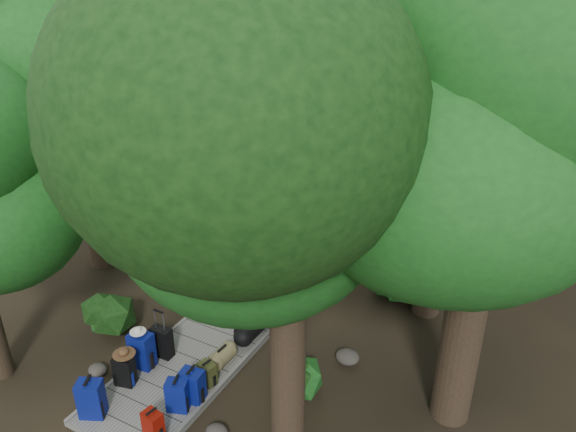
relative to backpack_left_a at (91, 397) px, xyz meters
The scene contains 49 objects.
ground 4.69m from the backpack_left_a, 82.11° to the left, with size 120.00×120.00×0.00m, color black.
sand_beach 20.63m from the backpack_left_a, 88.22° to the left, with size 40.00×22.00×0.02m, color #C7AF87.
water_bay 43.14m from the backpack_left_a, 136.64° to the left, with size 50.00×60.00×0.02m, color #294355.
distant_hill 65.71m from the backpack_left_a, 126.80° to the left, with size 32.00×16.00×12.00m, color black.
boardwalk 5.67m from the backpack_left_a, 83.50° to the left, with size 2.00×12.00×0.12m, color gray.
backpack_left_a is the anchor object (origin of this frame).
backpack_left_b 0.90m from the backpack_left_a, 93.45° to the left, with size 0.38×0.27×0.70m, color black, non-canonical shape.
backpack_left_c 1.46m from the backpack_left_a, 93.95° to the left, with size 0.46×0.33×0.86m, color #070B7C, non-canonical shape.
backpack_right_a 1.34m from the backpack_left_a, ahead, with size 0.35×0.25×0.62m, color #7D0C00, non-canonical shape.
backpack_right_b 1.54m from the backpack_left_a, 33.99° to the left, with size 0.40×0.28×0.71m, color #070B7C, non-canonical shape.
backpack_right_c 1.81m from the backpack_left_a, 40.77° to the left, with size 0.43×0.30×0.73m, color #070B7C, non-canonical shape.
backpack_right_d 2.15m from the backpack_left_a, 51.14° to the left, with size 0.33×0.24×0.51m, color #363D19, non-canonical shape.
duffel_right_khaki 2.63m from the backpack_left_a, 60.97° to the left, with size 0.35×0.52×0.35m, color olive, non-canonical shape.
duffel_right_black 3.58m from the backpack_left_a, 68.01° to the left, with size 0.45×0.72×0.45m, color black, non-canonical shape.
suitcase_on_boardwalk 1.90m from the backpack_left_a, 88.58° to the left, with size 0.44×0.24×0.68m, color black, non-canonical shape.
lone_suitcase_on_sand 12.54m from the backpack_left_a, 85.66° to the left, with size 0.43×0.24×0.67m, color black, non-canonical shape.
hat_brown 1.00m from the backpack_left_a, 92.09° to the left, with size 0.44×0.44×0.13m, color #51351E, non-canonical shape.
hat_white 1.52m from the backpack_left_a, 94.44° to the left, with size 0.33×0.33×0.11m, color silver, non-canonical shape.
kayak 15.34m from the backpack_left_a, 98.41° to the left, with size 0.76×3.49×0.35m, color #B7330F.
sun_lounger 15.58m from the backpack_left_a, 77.90° to the left, with size 0.59×1.84×0.59m, color silver, non-canonical shape.
tree_right_a 5.04m from the backpack_left_a, 18.38° to the left, with size 4.87×4.87×8.11m, color black, non-canonical shape.
tree_right_b 7.93m from the backpack_left_a, 29.83° to the left, with size 5.60×5.60×10.00m, color black, non-canonical shape.
tree_right_c 8.64m from the backpack_left_a, 54.88° to the left, with size 5.33×5.33×9.22m, color black, non-canonical shape.
tree_right_d 11.88m from the backpack_left_a, 56.93° to the left, with size 6.33×6.33×11.61m, color black, non-canonical shape.
tree_right_e 13.19m from the backpack_left_a, 66.00° to the left, with size 5.62×5.62×10.12m, color black, non-canonical shape.
tree_left_b 7.32m from the backpack_left_a, 133.33° to the left, with size 5.58×5.58×10.05m, color black, non-canonical shape.
tree_left_c 9.30m from the backpack_left_a, 109.75° to the left, with size 4.43×4.43×7.70m, color black, non-canonical shape.
tree_back_a 20.16m from the backpack_left_a, 93.72° to the left, with size 5.45×5.45×9.42m, color black, non-canonical shape.
tree_back_b 21.57m from the backpack_left_a, 83.41° to the left, with size 5.69×5.69×10.16m, color black, non-canonical shape.
tree_back_c 21.33m from the backpack_left_a, 75.61° to the left, with size 5.12×5.12×9.22m, color black, non-canonical shape.
tree_back_d 20.67m from the backpack_left_a, 105.10° to the left, with size 5.33×5.33×8.88m, color black, non-canonical shape.
palm_right_a 11.43m from the backpack_left_a, 72.03° to the left, with size 3.88×3.88×6.61m, color #194312, non-canonical shape.
palm_right_b 16.63m from the backpack_left_a, 70.06° to the left, with size 4.76×4.76×9.19m, color #194312, non-canonical shape.
palm_right_c 17.84m from the backpack_left_a, 81.24° to the left, with size 4.61×4.61×7.33m, color #194312, non-canonical shape.
palm_left_a 11.60m from the backpack_left_a, 108.96° to the left, with size 4.44×4.44×7.07m, color #194312, non-canonical shape.
rock_left_a 1.31m from the backpack_left_a, 132.84° to the left, with size 0.39×0.35×0.21m, color #4C473F, non-canonical shape.
rock_left_b 3.03m from the backpack_left_a, 123.16° to the left, with size 0.38×0.34×0.21m, color #4C473F, non-canonical shape.
rock_left_c 5.35m from the backpack_left_a, 98.80° to the left, with size 0.47×0.43×0.26m, color #4C473F, non-canonical shape.
rock_left_d 7.82m from the backpack_left_a, 99.69° to the left, with size 0.28×0.25×0.15m, color #4C473F, non-canonical shape.
rock_right_a 2.37m from the backpack_left_a, 18.44° to the left, with size 0.41×0.37×0.23m, color #4C473F, non-canonical shape.
rock_right_b 5.06m from the backpack_left_a, 46.52° to the left, with size 0.50×0.45×0.28m, color #4C473F, non-canonical shape.
rock_right_c 6.37m from the backpack_left_a, 71.21° to the left, with size 0.28×0.25×0.15m, color #4C473F, non-canonical shape.
rock_right_d 9.13m from the backpack_left_a, 65.80° to the left, with size 0.53×0.47×0.29m, color #4C473F, non-canonical shape.
shrub_left_a 2.63m from the backpack_left_a, 127.47° to the left, with size 1.16×1.16×1.04m, color #164917, non-canonical shape.
shrub_left_b 5.35m from the backpack_left_a, 105.19° to the left, with size 0.96×0.96×0.87m, color #164917, non-canonical shape.
shrub_left_c 9.38m from the backpack_left_a, 105.20° to the left, with size 1.27×1.27×1.14m, color #164917, non-canonical shape.
shrub_right_a 3.77m from the backpack_left_a, 40.13° to the left, with size 0.95×0.95×0.86m, color #164917, non-canonical shape.
shrub_right_b 7.27m from the backpack_left_a, 60.63° to the left, with size 1.28×1.28×1.15m, color #164917, non-canonical shape.
shrub_right_c 10.40m from the backpack_left_a, 76.67° to the left, with size 0.87×0.87×0.79m, color #164917, non-canonical shape.
Camera 1 is at (6.12, -9.61, 7.93)m, focal length 35.00 mm.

